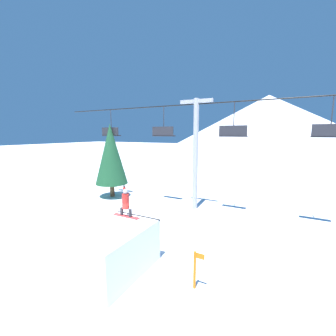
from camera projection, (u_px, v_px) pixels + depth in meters
ground_plane at (107, 257)px, 10.28m from camera, size 220.00×220.00×0.00m
mountain_ridge at (268, 122)px, 81.62m from camera, size 72.96×72.96×19.23m
snow_ramp at (114, 250)px, 9.08m from camera, size 2.38×3.40×1.85m
snowboarder at (126, 203)px, 10.12m from camera, size 1.39×0.32×1.29m
chairlift at (196, 141)px, 16.12m from camera, size 24.78×0.44×8.03m
pine_tree_near at (111, 154)px, 19.54m from camera, size 2.80×2.80×6.44m
trail_marker at (195, 269)px, 8.08m from camera, size 0.41×0.10×1.43m
distant_skier at (124, 192)px, 19.19m from camera, size 0.24×0.24×1.23m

